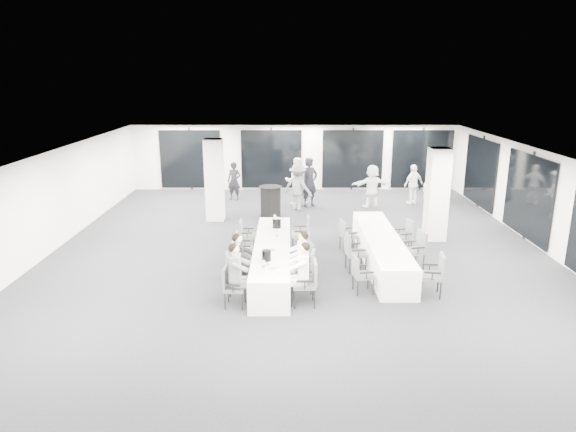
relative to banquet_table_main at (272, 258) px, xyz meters
name	(u,v)px	position (x,y,z in m)	size (l,w,h in m)	color
room	(327,194)	(1.57, 2.86, 1.01)	(14.04, 16.04, 2.84)	black
column_left	(214,180)	(-2.12, 4.95, 1.02)	(0.60, 0.60, 2.80)	silver
column_right	(437,194)	(4.88, 2.75, 1.02)	(0.60, 0.60, 2.80)	silver
banquet_table_main	(272,258)	(0.00, 0.00, 0.00)	(0.90, 5.00, 0.75)	white
banquet_table_side	(381,249)	(2.89, 0.67, 0.00)	(0.90, 5.00, 0.75)	white
cocktail_table	(271,202)	(-0.21, 5.19, 0.19)	(0.81, 0.81, 1.12)	black
chair_main_left_near	(231,284)	(-0.83, -2.00, 0.13)	(0.48, 0.53, 0.89)	#4C4E53
chair_main_left_second	(234,271)	(-0.83, -1.31, 0.17)	(0.57, 0.60, 0.96)	#4C4E53
chair_main_left_mid	(238,257)	(-0.83, -0.30, 0.14)	(0.45, 0.51, 0.90)	#4C4E53
chair_main_left_fourth	(242,246)	(-0.83, 0.59, 0.13)	(0.47, 0.52, 0.88)	#4C4E53
chair_main_left_far	(245,233)	(-0.83, 1.75, 0.12)	(0.45, 0.50, 0.87)	#4C4E53
chair_main_right_near	(308,280)	(0.84, -1.92, 0.20)	(0.53, 0.58, 1.01)	#4C4E53
chair_main_right_second	(307,268)	(0.83, -1.17, 0.18)	(0.56, 0.60, 0.97)	#4C4E53
chair_main_right_mid	(305,258)	(0.83, -0.34, 0.14)	(0.55, 0.58, 0.91)	#4C4E53
chair_main_right_fourth	(304,247)	(0.83, 0.55, 0.12)	(0.45, 0.50, 0.87)	#4C4E53
chair_main_right_far	(303,231)	(0.84, 1.68, 0.19)	(0.50, 0.56, 0.99)	#4C4E53
chair_side_left_near	(360,272)	(2.06, -1.27, 0.13)	(0.51, 0.54, 0.88)	#4C4E53
chair_side_left_mid	(353,250)	(2.05, 0.07, 0.19)	(0.56, 0.60, 0.99)	#4C4E53
chair_side_left_far	(346,233)	(2.06, 1.66, 0.14)	(0.55, 0.58, 0.91)	#4C4E53
chair_side_right_near	(435,272)	(3.72, -1.44, 0.19)	(0.57, 0.61, 1.00)	#4C4E53
chair_side_right_mid	(416,247)	(3.72, 0.29, 0.19)	(0.60, 0.63, 0.99)	#4C4E53
chair_side_right_far	(405,234)	(3.72, 1.55, 0.16)	(0.55, 0.58, 0.93)	#4C4E53
seated_guest_a	(238,271)	(-0.67, -2.00, 0.44)	(0.50, 0.38, 1.44)	slate
seated_guest_b	(241,260)	(-0.67, -1.30, 0.44)	(0.50, 0.38, 1.44)	black
seated_guest_c	(300,270)	(0.67, -1.93, 0.44)	(0.50, 0.38, 1.44)	white
seated_guest_d	(300,258)	(0.67, -1.16, 0.44)	(0.50, 0.38, 1.44)	white
standing_guest_a	(310,179)	(1.23, 6.77, 0.69)	(0.78, 0.63, 2.13)	black
standing_guest_b	(297,178)	(0.73, 7.09, 0.66)	(1.00, 0.61, 2.07)	white
standing_guest_c	(298,184)	(0.76, 6.24, 0.61)	(1.27, 0.65, 1.97)	slate
standing_guest_d	(413,182)	(5.27, 7.21, 0.50)	(1.03, 0.57, 1.74)	white
standing_guest_e	(434,175)	(6.16, 7.64, 0.69)	(1.03, 0.63, 2.14)	black
standing_guest_f	(372,183)	(3.58, 6.73, 0.54)	(1.68, 0.65, 1.83)	white
standing_guest_g	(234,179)	(-1.75, 7.83, 0.49)	(0.63, 0.51, 1.74)	black
standing_guest_h	(431,191)	(5.46, 5.36, 0.55)	(0.89, 0.54, 1.85)	white
ice_bucket_near	(266,256)	(-0.10, -1.18, 0.50)	(0.21, 0.21, 0.24)	black
ice_bucket_far	(277,223)	(0.08, 1.45, 0.51)	(0.24, 0.24, 0.28)	black
water_bottle_a	(264,265)	(-0.14, -1.75, 0.48)	(0.07, 0.07, 0.21)	silver
water_bottle_b	(277,235)	(0.11, 0.44, 0.49)	(0.07, 0.07, 0.22)	silver
water_bottle_c	(275,218)	(0.02, 2.04, 0.48)	(0.06, 0.06, 0.20)	silver
plate_a	(268,265)	(-0.05, -1.50, 0.39)	(0.18, 0.18, 0.03)	white
plate_b	(273,268)	(0.07, -1.69, 0.39)	(0.22, 0.22, 0.03)	white
plate_c	(272,250)	(0.01, -0.48, 0.39)	(0.22, 0.22, 0.03)	white
wine_glass	(279,266)	(0.20, -1.96, 0.53)	(0.08, 0.08, 0.21)	silver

